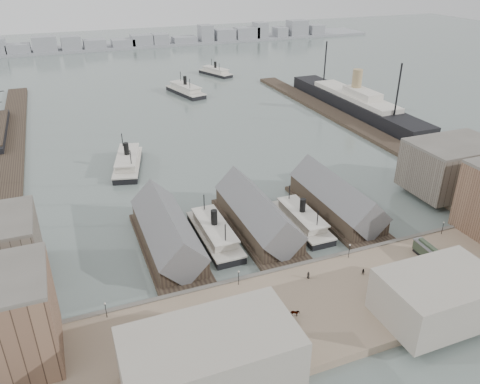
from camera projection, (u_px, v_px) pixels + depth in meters
name	position (u px, v px, depth m)	size (l,w,h in m)	color
ground	(283.00, 261.00, 120.55)	(900.00, 900.00, 0.00)	#576460
quay	(323.00, 307.00, 103.50)	(180.00, 30.00, 2.00)	#85705A
seawall	(292.00, 269.00, 115.71)	(180.00, 1.20, 2.30)	#59544C
west_wharf	(10.00, 157.00, 180.80)	(10.00, 220.00, 1.60)	#2D231C
east_wharf	(347.00, 121.00, 220.47)	(10.00, 180.00, 1.60)	#2D231C
ferry_shed_west	(167.00, 234.00, 123.91)	(14.00, 42.00, 12.60)	#2D231C
ferry_shed_center	(257.00, 216.00, 132.45)	(14.00, 42.00, 12.60)	#2D231C
ferry_shed_east	(336.00, 200.00, 141.00)	(14.00, 42.00, 12.60)	#2D231C
warehouse_east_back	(452.00, 167.00, 151.04)	(28.00, 20.00, 15.00)	#60564C
street_bldg_center	(438.00, 296.00, 97.41)	(24.00, 16.00, 10.00)	gray
street_bldg_west	(211.00, 361.00, 80.53)	(30.00, 16.00, 12.00)	gray
lamp_post_far_w	(105.00, 307.00, 97.83)	(0.44, 0.44, 3.92)	black
lamp_post_near_w	(239.00, 275.00, 107.68)	(0.44, 0.44, 3.92)	black
lamp_post_near_e	(349.00, 248.00, 117.54)	(0.44, 0.44, 3.92)	black
lamp_post_far_e	(443.00, 226.00, 127.40)	(0.44, 0.44, 3.92)	black
far_shore	(106.00, 44.00, 395.29)	(500.00, 40.00, 15.72)	gray
ferry_docked_west	(215.00, 233.00, 128.70)	(8.29, 27.64, 9.87)	black
ferry_docked_east	(302.00, 219.00, 135.57)	(7.81, 26.03, 9.30)	black
ferry_open_near	(128.00, 162.00, 172.62)	(15.69, 30.59, 10.48)	black
ferry_open_mid	(185.00, 90.00, 264.98)	(16.54, 31.86, 10.90)	black
ferry_open_far	(215.00, 72.00, 307.97)	(16.90, 27.02, 9.28)	black
ocean_steamer	(355.00, 102.00, 235.71)	(14.26, 104.24, 20.85)	black
tram	(429.00, 254.00, 116.99)	(3.10, 10.20, 3.59)	black
horse_cart_left	(158.00, 336.00, 92.93)	(4.77, 3.62, 1.72)	black
horse_cart_center	(293.00, 315.00, 98.45)	(4.95, 3.12, 1.67)	black
horse_cart_right	(387.00, 295.00, 104.38)	(4.63, 1.77, 1.53)	black
pedestrian_0	(131.00, 329.00, 94.82)	(0.57, 0.42, 1.58)	black
pedestrian_1	(129.00, 352.00, 89.17)	(0.85, 0.66, 1.74)	black
pedestrian_2	(219.00, 306.00, 100.80)	(1.15, 0.66, 1.77)	black
pedestrian_3	(263.00, 347.00, 90.50)	(0.94, 0.39, 1.60)	black
pedestrian_4	(308.00, 275.00, 110.64)	(0.89, 0.58, 1.83)	black
pedestrian_5	(378.00, 296.00, 103.97)	(0.64, 0.47, 1.77)	black
pedestrian_6	(363.00, 272.00, 111.85)	(0.81, 0.63, 1.66)	black
pedestrian_7	(466.00, 285.00, 107.34)	(1.04, 0.60, 1.62)	black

